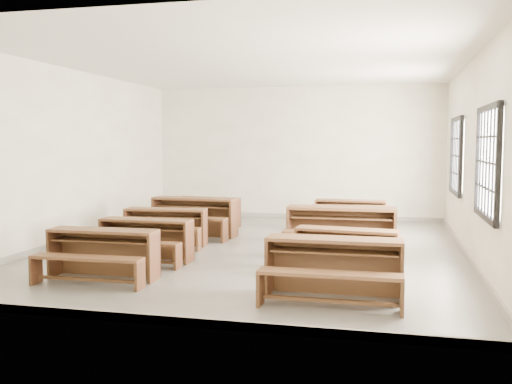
% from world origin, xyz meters
% --- Properties ---
extents(room, '(8.50, 8.50, 3.20)m').
position_xyz_m(room, '(0.09, 0.00, 2.14)').
color(room, gray).
rests_on(room, ground).
extents(desk_set_0, '(1.52, 0.81, 0.68)m').
position_xyz_m(desk_set_0, '(-1.53, -2.60, 0.40)').
color(desk_set_0, brown).
rests_on(desk_set_0, ground).
extents(desk_set_1, '(1.48, 0.79, 0.66)m').
position_xyz_m(desk_set_1, '(-1.46, -1.37, 0.38)').
color(desk_set_1, brown).
rests_on(desk_set_1, ground).
extents(desk_set_2, '(1.54, 0.89, 0.66)m').
position_xyz_m(desk_set_2, '(-1.68, -0.01, 0.39)').
color(desk_set_2, brown).
rests_on(desk_set_2, ground).
extents(desk_set_3, '(1.74, 0.98, 0.76)m').
position_xyz_m(desk_set_3, '(-1.53, 1.07, 0.44)').
color(desk_set_3, brown).
rests_on(desk_set_3, ground).
extents(desk_set_4, '(1.50, 0.89, 0.64)m').
position_xyz_m(desk_set_4, '(-1.67, 2.35, 0.37)').
color(desk_set_4, brown).
rests_on(desk_set_4, ground).
extents(desk_set_5, '(1.61, 0.84, 0.73)m').
position_xyz_m(desk_set_5, '(1.62, -2.87, 0.42)').
color(desk_set_5, brown).
rests_on(desk_set_5, ground).
extents(desk_set_6, '(1.50, 0.89, 0.64)m').
position_xyz_m(desk_set_6, '(1.67, -1.56, 0.37)').
color(desk_set_6, brown).
rests_on(desk_set_6, ground).
extents(desk_set_7, '(1.79, 0.95, 0.80)m').
position_xyz_m(desk_set_7, '(1.48, -0.21, 0.46)').
color(desk_set_7, brown).
rests_on(desk_set_7, ground).
extents(desk_set_8, '(1.52, 0.87, 0.66)m').
position_xyz_m(desk_set_8, '(1.54, 1.26, 0.38)').
color(desk_set_8, brown).
rests_on(desk_set_8, ground).
extents(desk_set_9, '(1.48, 0.80, 0.65)m').
position_xyz_m(desk_set_9, '(1.45, 2.41, 0.38)').
color(desk_set_9, brown).
rests_on(desk_set_9, ground).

